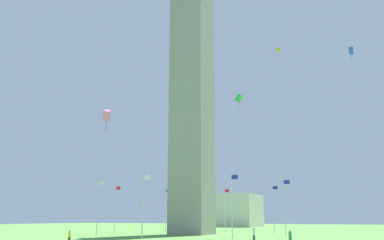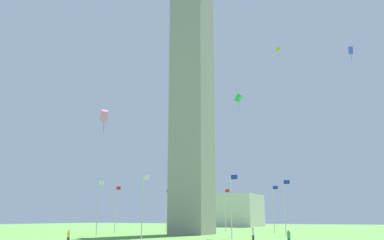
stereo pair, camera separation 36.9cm
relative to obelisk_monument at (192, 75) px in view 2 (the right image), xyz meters
name	(u,v)px [view 2 (the right image)]	position (x,y,z in m)	size (l,w,h in m)	color
ground_plane	(192,235)	(0.00, 0.00, -30.44)	(260.00, 260.00, 0.00)	#548C3D
obelisk_monument	(192,75)	(0.00, 0.00, 0.00)	(6.70, 6.70, 60.87)	gray
flagpole_n	(285,205)	(17.07, 0.00, -25.42)	(1.12, 0.14, 9.23)	silver
flagpole_ne	(274,207)	(12.09, 12.03, -25.42)	(1.12, 0.14, 9.23)	silver
flagpole_e	(225,208)	(0.05, 17.02, -25.42)	(1.12, 0.14, 9.23)	silver
flagpole_se	(167,208)	(-11.98, 12.03, -25.42)	(1.12, 0.14, 9.23)	silver
flagpole_s	(116,207)	(-16.97, 0.00, -25.42)	(1.12, 0.14, 9.23)	silver
flagpole_sw	(98,205)	(-11.98, -12.03, -25.42)	(1.12, 0.14, 9.23)	silver
flagpole_w	(143,203)	(0.05, -17.02, -25.42)	(1.12, 0.14, 9.23)	silver
flagpole_nw	(231,203)	(12.09, -12.03, -25.42)	(1.12, 0.14, 9.23)	silver
person_white_shirt	(253,235)	(16.79, -17.20, -29.58)	(0.32, 0.32, 1.73)	#2D2D38
person_yellow_shirt	(68,237)	(-0.45, -31.73, -29.62)	(0.32, 0.32, 1.64)	#2D2D38
person_green_shirt	(289,238)	(23.08, -25.07, -29.56)	(0.32, 0.32, 1.76)	#2D2D38
kite_green_box	(238,98)	(12.14, -7.74, -8.36)	(1.41, 0.97, 2.69)	green
kite_pink_box	(104,116)	(11.98, -42.34, -19.13)	(0.97, 0.96, 1.91)	pink
kite_blue_box	(351,50)	(29.90, -8.38, -3.48)	(0.68, 0.95, 2.32)	blue
kite_yellow_delta	(279,50)	(18.00, -2.82, 0.80)	(0.90, 1.03, 1.76)	yellow
distant_building	(224,211)	(-18.62, 64.02, -25.16)	(24.07, 16.69, 10.56)	beige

